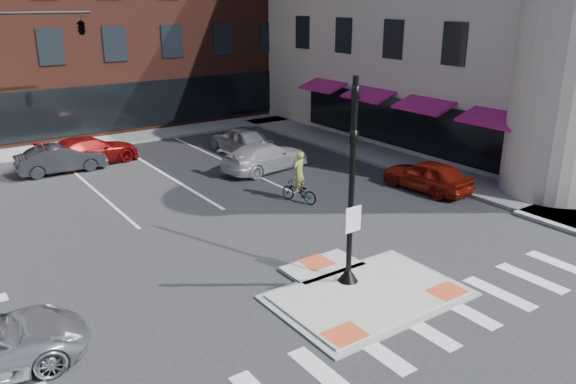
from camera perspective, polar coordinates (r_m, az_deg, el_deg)
ground at (r=16.65m, az=7.00°, el=-9.81°), size 120.00×120.00×0.00m
refuge_island at (r=16.46m, az=7.62°, el=-10.00°), size 5.40×4.65×0.13m
sidewalk_e at (r=30.36m, az=9.73°, el=3.61°), size 3.00×24.00×0.15m
sidewalk_n at (r=36.06m, az=-13.13°, el=5.82°), size 26.00×3.00×0.15m
building_n at (r=44.62m, az=-19.05°, el=17.78°), size 24.40×18.40×15.50m
building_far_right at (r=67.46m, az=-19.45°, el=16.27°), size 12.00×12.00×12.00m
signal_pole at (r=15.93m, az=6.40°, el=-1.81°), size 0.60×0.60×5.98m
mast_arm_signal at (r=29.49m, az=-22.97°, el=14.10°), size 6.10×2.24×8.00m
red_sedan at (r=25.29m, az=13.97°, el=1.66°), size 2.02×4.19×1.38m
white_pickup at (r=27.51m, az=-2.26°, el=3.60°), size 5.00×2.67×1.38m
bg_car_dark at (r=29.33m, az=-22.05°, el=3.16°), size 4.17×1.58×1.36m
bg_car_silver at (r=30.70m, az=-4.81°, el=5.33°), size 1.86×4.54×1.54m
bg_car_red at (r=30.24m, az=-19.49°, el=3.97°), size 5.10×2.55×1.42m
cyclist at (r=23.10m, az=1.11°, el=0.69°), size 1.09×1.81×2.17m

